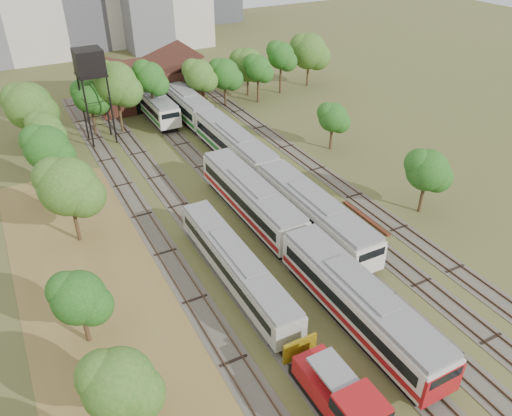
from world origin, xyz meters
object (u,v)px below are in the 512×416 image
railcar_green_set (235,146)px  shunter_locomotive (341,400)px  railcar_red_set (297,244)px  water_tower (89,65)px

railcar_green_set → shunter_locomotive: 36.90m
railcar_red_set → water_tower: water_tower is taller
railcar_red_set → shunter_locomotive: (-6.00, -14.73, -0.45)m
railcar_red_set → railcar_green_set: size_ratio=0.66×
railcar_red_set → shunter_locomotive: size_ratio=4.27×
water_tower → railcar_red_set: bearing=-75.5°
railcar_red_set → shunter_locomotive: 15.91m
water_tower → shunter_locomotive: bearing=-86.5°
shunter_locomotive → railcar_red_set: bearing=67.8°
railcar_green_set → shunter_locomotive: bearing=-105.7°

